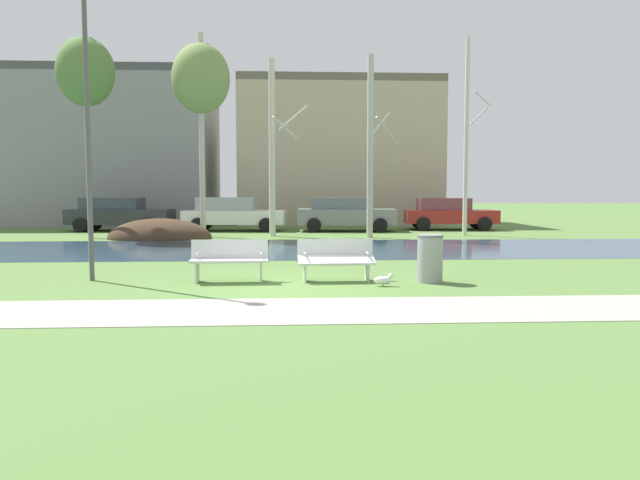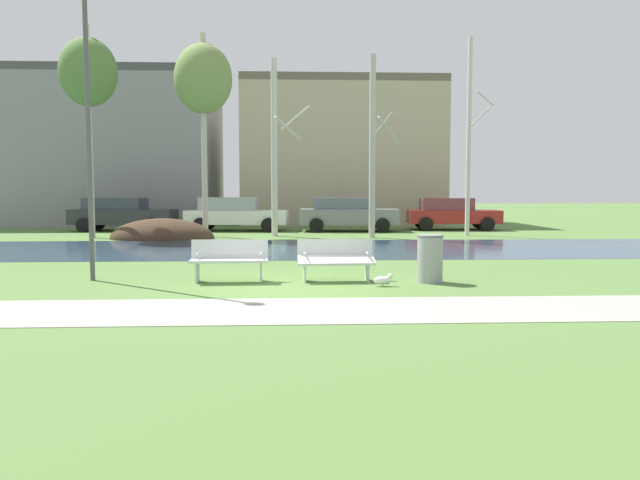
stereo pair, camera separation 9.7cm
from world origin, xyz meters
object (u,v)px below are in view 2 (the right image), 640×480
parked_van_nearest_dark (122,214)px  seagull (383,280)px  bench_left (229,259)px  parked_hatch_third_grey (347,214)px  streetlamp (87,83)px  parked_sedan_second_white (235,213)px  trash_bin (430,258)px  parked_wagon_fourth_red (451,213)px  bench_right (336,259)px

parked_van_nearest_dark → seagull: bearing=-60.4°
bench_left → parked_hatch_third_grey: parked_hatch_third_grey is taller
streetlamp → parked_sedan_second_white: (1.64, 15.51, -3.29)m
parked_hatch_third_grey → trash_bin: bearing=-89.0°
bench_left → parked_hatch_third_grey: size_ratio=0.35×
streetlamp → parked_hatch_third_grey: streetlamp is taller
parked_sedan_second_white → parked_wagon_fourth_red: 10.14m
bench_left → streetlamp: (-2.91, 0.35, 3.63)m
bench_left → parked_wagon_fourth_red: size_ratio=0.37×
trash_bin → seagull: (-1.04, -0.49, -0.38)m
parked_hatch_third_grey → bench_left: bearing=-104.1°
seagull → parked_hatch_third_grey: size_ratio=0.09×
bench_left → streetlamp: size_ratio=0.26×
seagull → parked_wagon_fourth_red: (5.76, 16.88, 0.65)m
bench_right → parked_hatch_third_grey: size_ratio=0.35×
bench_left → parked_wagon_fourth_red: bearing=61.2°
trash_bin → parked_hatch_third_grey: 15.65m
bench_left → parked_wagon_fourth_red: parked_wagon_fourth_red is taller
bench_left → parked_sedan_second_white: (-1.27, 15.86, 0.33)m
bench_left → parked_van_nearest_dark: (-6.46, 16.06, 0.33)m
bench_left → trash_bin: 4.16m
streetlamp → parked_sedan_second_white: bearing=84.0°
bench_left → parked_van_nearest_dark: parked_van_nearest_dark is taller
seagull → parked_van_nearest_dark: (-9.56, 16.82, 0.67)m
bench_left → parked_sedan_second_white: size_ratio=0.34×
bench_right → seagull: bench_right is taller
parked_sedan_second_white → parked_wagon_fourth_red: parked_sedan_second_white is taller
trash_bin → parked_van_nearest_dark: size_ratio=0.21×
parked_sedan_second_white → parked_hatch_third_grey: parked_sedan_second_white is taller
bench_left → parked_sedan_second_white: bearing=94.6°
parked_wagon_fourth_red → trash_bin: bearing=-106.1°
bench_right → trash_bin: 1.95m
seagull → streetlamp: size_ratio=0.07×
parked_wagon_fourth_red → parked_sedan_second_white: bearing=-178.6°
trash_bin → seagull: 1.21m
bench_left → streetlamp: bearing=173.2°
trash_bin → parked_van_nearest_dark: (-10.61, 16.33, 0.29)m
trash_bin → parked_hatch_third_grey: bearing=91.0°
trash_bin → parked_hatch_third_grey: parked_hatch_third_grey is taller
bench_right → seagull: size_ratio=3.82×
streetlamp → seagull: bearing=-10.5°
seagull → parked_hatch_third_grey: (0.77, 16.13, 0.67)m
bench_right → trash_bin: (1.93, -0.28, 0.04)m
seagull → parked_hatch_third_grey: 16.16m
trash_bin → seagull: trash_bin is taller
parked_van_nearest_dark → parked_wagon_fourth_red: 15.33m
streetlamp → parked_van_nearest_dark: (-3.55, 15.71, -3.30)m
bench_left → streetlamp: streetlamp is taller
streetlamp → parked_wagon_fourth_red: streetlamp is taller
parked_van_nearest_dark → streetlamp: bearing=-77.3°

